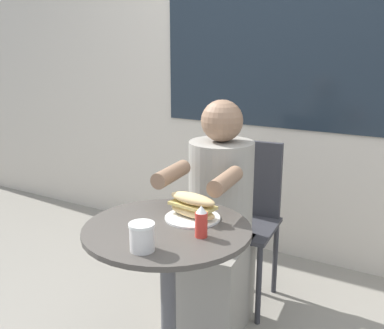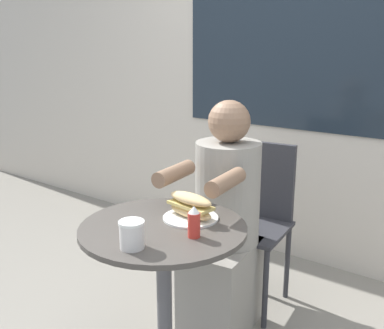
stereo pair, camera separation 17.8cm
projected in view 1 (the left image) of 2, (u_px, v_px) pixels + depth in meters
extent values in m
cube|color=beige|center=(300.00, 40.00, 2.72)|extent=(8.00, 0.08, 2.80)
cube|color=#1E2833|center=(272.00, 24.00, 2.74)|extent=(1.49, 0.01, 1.27)
cylinder|color=#47423D|center=(167.00, 229.00, 1.68)|extent=(0.64, 0.64, 0.02)
cylinder|color=#515156|center=(168.00, 311.00, 1.77)|extent=(0.06, 0.06, 0.67)
cube|color=#333338|center=(239.00, 226.00, 2.39)|extent=(0.42, 0.42, 0.02)
cube|color=#333338|center=(250.00, 178.00, 2.48)|extent=(0.35, 0.07, 0.42)
cylinder|color=#333338|center=(259.00, 285.00, 2.23)|extent=(0.03, 0.03, 0.43)
cylinder|color=#333338|center=(198.00, 272.00, 2.36)|extent=(0.03, 0.03, 0.43)
cylinder|color=#333338|center=(275.00, 258.00, 2.52)|extent=(0.03, 0.03, 0.43)
cylinder|color=#333338|center=(220.00, 247.00, 2.66)|extent=(0.03, 0.03, 0.43)
cube|color=gray|center=(215.00, 286.00, 2.21)|extent=(0.33, 0.41, 0.45)
cylinder|color=gray|center=(221.00, 192.00, 2.14)|extent=(0.31, 0.31, 0.49)
sphere|color=#8E6B51|center=(222.00, 121.00, 2.05)|extent=(0.19, 0.19, 0.19)
cylinder|color=#8E6B51|center=(226.00, 181.00, 1.81)|extent=(0.10, 0.25, 0.07)
cylinder|color=#8E6B51|center=(171.00, 174.00, 1.91)|extent=(0.10, 0.25, 0.07)
cylinder|color=white|center=(193.00, 218.00, 1.76)|extent=(0.22, 0.22, 0.01)
ellipsoid|color=#DBB77A|center=(193.00, 212.00, 1.75)|extent=(0.22, 0.10, 0.04)
cube|color=#D6BC66|center=(193.00, 205.00, 1.75)|extent=(0.20, 0.10, 0.01)
ellipsoid|color=#DBB77A|center=(193.00, 199.00, 1.74)|extent=(0.22, 0.10, 0.04)
cylinder|color=silver|center=(142.00, 238.00, 1.48)|extent=(0.08, 0.08, 0.09)
cylinder|color=white|center=(142.00, 225.00, 1.46)|extent=(0.09, 0.09, 0.01)
cylinder|color=red|center=(201.00, 225.00, 1.58)|extent=(0.04, 0.04, 0.09)
cone|color=white|center=(201.00, 209.00, 1.57)|extent=(0.04, 0.04, 0.03)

